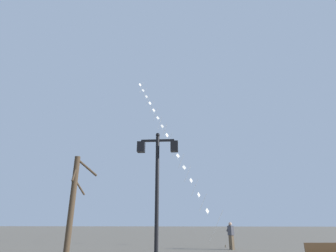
% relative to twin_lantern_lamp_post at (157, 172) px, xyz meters
% --- Properties ---
extents(ground_plane, '(160.00, 160.00, 0.00)m').
position_rel_twin_lantern_lamp_post_xyz_m(ground_plane, '(2.33, 12.85, -3.47)').
color(ground_plane, '#756B5B').
extents(twin_lantern_lamp_post, '(1.56, 0.28, 5.01)m').
position_rel_twin_lantern_lamp_post_xyz_m(twin_lantern_lamp_post, '(0.00, 0.00, 0.00)').
color(twin_lantern_lamp_post, black).
rests_on(twin_lantern_lamp_post, ground_plane).
extents(kite_train, '(9.06, 11.44, 19.99)m').
position_rel_twin_lantern_lamp_post_xyz_m(kite_train, '(-0.96, 17.11, 7.02)').
color(kite_train, brown).
rests_on(kite_train, ground_plane).
extents(kite_flyer, '(0.48, 0.59, 1.71)m').
position_rel_twin_lantern_lamp_post_xyz_m(kite_flyer, '(3.95, 9.71, -2.57)').
color(kite_flyer, brown).
rests_on(kite_flyer, ground_plane).
extents(bare_tree, '(1.13, 1.48, 4.91)m').
position_rel_twin_lantern_lamp_post_xyz_m(bare_tree, '(-4.49, 3.23, -0.89)').
color(bare_tree, '#423323').
rests_on(bare_tree, ground_plane).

